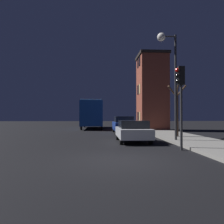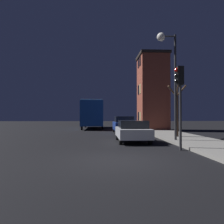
{
  "view_description": "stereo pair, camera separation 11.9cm",
  "coord_description": "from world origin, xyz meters",
  "px_view_note": "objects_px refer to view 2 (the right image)",
  "views": [
    {
      "loc": [
        -0.83,
        -8.22,
        1.65
      ],
      "look_at": [
        0.15,
        8.85,
        1.95
      ],
      "focal_mm": 35.0,
      "sensor_mm": 36.0,
      "label": 1
    },
    {
      "loc": [
        -0.71,
        -8.23,
        1.65
      ],
      "look_at": [
        0.15,
        8.85,
        1.95
      ],
      "focal_mm": 35.0,
      "sensor_mm": 36.0,
      "label": 2
    }
  ],
  "objects_px": {
    "traffic_light": "(180,90)",
    "bus": "(93,112)",
    "car_mid_lane": "(124,124)",
    "streetlamp": "(168,60)",
    "car_near_lane": "(132,131)",
    "bare_tree": "(177,110)"
  },
  "relations": [
    {
      "from": "bus",
      "to": "car_mid_lane",
      "type": "height_order",
      "value": "bus"
    },
    {
      "from": "traffic_light",
      "to": "car_mid_lane",
      "type": "relative_size",
      "value": 0.84
    },
    {
      "from": "car_mid_lane",
      "to": "bare_tree",
      "type": "bearing_deg",
      "value": -55.66
    },
    {
      "from": "bus",
      "to": "car_mid_lane",
      "type": "xyz_separation_m",
      "value": [
        3.18,
        -7.95,
        -1.27
      ]
    },
    {
      "from": "bare_tree",
      "to": "bus",
      "type": "height_order",
      "value": "bare_tree"
    },
    {
      "from": "streetlamp",
      "to": "bare_tree",
      "type": "distance_m",
      "value": 4.05
    },
    {
      "from": "streetlamp",
      "to": "bare_tree",
      "type": "height_order",
      "value": "streetlamp"
    },
    {
      "from": "traffic_light",
      "to": "bus",
      "type": "bearing_deg",
      "value": 104.74
    },
    {
      "from": "car_mid_lane",
      "to": "streetlamp",
      "type": "bearing_deg",
      "value": -74.04
    },
    {
      "from": "bus",
      "to": "car_near_lane",
      "type": "bearing_deg",
      "value": -78.46
    },
    {
      "from": "traffic_light",
      "to": "car_mid_lane",
      "type": "bearing_deg",
      "value": 98.96
    },
    {
      "from": "bus",
      "to": "car_near_lane",
      "type": "xyz_separation_m",
      "value": [
        3.03,
        -14.84,
        -1.38
      ]
    },
    {
      "from": "car_mid_lane",
      "to": "bus",
      "type": "bearing_deg",
      "value": 111.82
    },
    {
      "from": "traffic_light",
      "to": "car_mid_lane",
      "type": "xyz_separation_m",
      "value": [
        -1.63,
        10.34,
        -2.07
      ]
    },
    {
      "from": "bus",
      "to": "car_mid_lane",
      "type": "distance_m",
      "value": 8.66
    },
    {
      "from": "streetlamp",
      "to": "car_mid_lane",
      "type": "relative_size",
      "value": 1.41
    },
    {
      "from": "bare_tree",
      "to": "car_mid_lane",
      "type": "bearing_deg",
      "value": 124.34
    },
    {
      "from": "bare_tree",
      "to": "car_mid_lane",
      "type": "height_order",
      "value": "bare_tree"
    },
    {
      "from": "streetlamp",
      "to": "car_mid_lane",
      "type": "height_order",
      "value": "streetlamp"
    },
    {
      "from": "traffic_light",
      "to": "car_near_lane",
      "type": "height_order",
      "value": "traffic_light"
    },
    {
      "from": "bare_tree",
      "to": "bus",
      "type": "xyz_separation_m",
      "value": [
        -6.56,
        12.9,
        0.04
      ]
    },
    {
      "from": "bare_tree",
      "to": "car_near_lane",
      "type": "bearing_deg",
      "value": -151.26
    }
  ]
}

